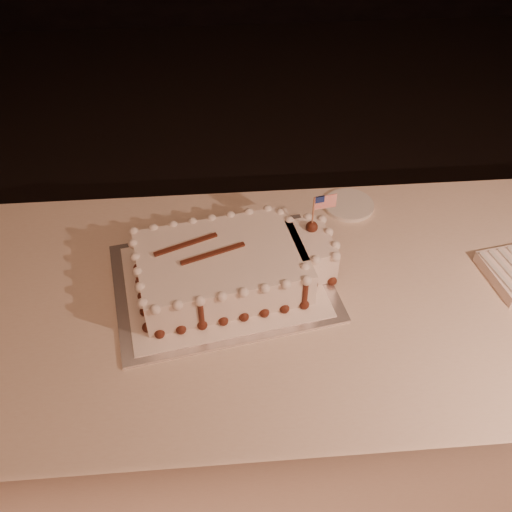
{
  "coord_description": "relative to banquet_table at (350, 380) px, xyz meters",
  "views": [
    {
      "loc": [
        -0.34,
        -0.28,
        1.75
      ],
      "look_at": [
        -0.26,
        0.65,
        0.84
      ],
      "focal_mm": 40.0,
      "sensor_mm": 36.0,
      "label": 1
    }
  ],
  "objects": [
    {
      "name": "sheet_cake",
      "position": [
        -0.32,
        0.06,
        0.43
      ],
      "size": [
        0.49,
        0.33,
        0.19
      ],
      "color": "white",
      "rests_on": "doily"
    },
    {
      "name": "doily",
      "position": [
        -0.34,
        0.05,
        0.38
      ],
      "size": [
        0.5,
        0.42,
        0.0
      ],
      "primitive_type": "cube",
      "rotation": [
        0.0,
        0.0,
        0.17
      ],
      "color": "white",
      "rests_on": "cake_board"
    },
    {
      "name": "banquet_table",
      "position": [
        0.0,
        0.0,
        0.0
      ],
      "size": [
        2.4,
        0.8,
        0.75
      ],
      "primitive_type": "cube",
      "color": "beige",
      "rests_on": "ground"
    },
    {
      "name": "cake_board",
      "position": [
        -0.34,
        0.05,
        0.38
      ],
      "size": [
        0.56,
        0.46,
        0.01
      ],
      "primitive_type": "cube",
      "rotation": [
        0.0,
        0.0,
        0.17
      ],
      "color": "white",
      "rests_on": "banquet_table"
    },
    {
      "name": "side_plate",
      "position": [
        0.01,
        0.31,
        0.38
      ],
      "size": [
        0.14,
        0.14,
        0.01
      ],
      "primitive_type": "cylinder",
      "color": "silver",
      "rests_on": "banquet_table"
    }
  ]
}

